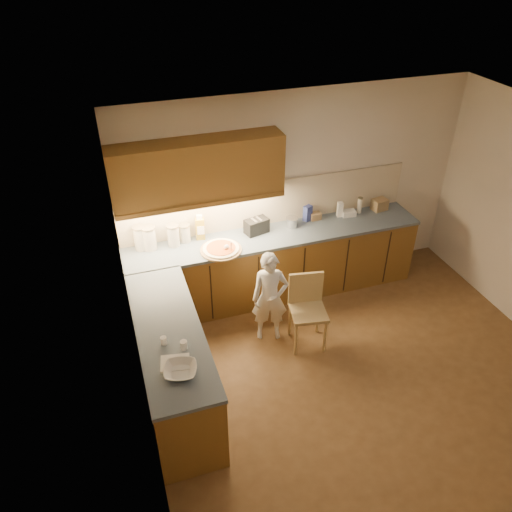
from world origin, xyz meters
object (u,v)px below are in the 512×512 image
object	(u,v)px
wooden_chair	(307,305)
oil_jug	(200,228)
toaster	(257,226)
child	(270,298)
pizza_on_board	(221,249)

from	to	relation	value
wooden_chair	oil_jug	size ratio (longest dim) A/B	2.71
wooden_chair	toaster	distance (m)	1.20
oil_jug	toaster	xyz separation A→B (m)	(0.69, -0.08, -0.06)
child	wooden_chair	world-z (taller)	child
pizza_on_board	wooden_chair	distance (m)	1.20
child	toaster	bearing A→B (deg)	96.19
wooden_chair	oil_jug	bearing A→B (deg)	139.72
oil_jug	toaster	size ratio (longest dim) A/B	1.02
pizza_on_board	child	world-z (taller)	child
pizza_on_board	wooden_chair	world-z (taller)	pizza_on_board
pizza_on_board	wooden_chair	xyz separation A→B (m)	(0.78, -0.80, -0.43)
pizza_on_board	oil_jug	world-z (taller)	oil_jug
child	wooden_chair	size ratio (longest dim) A/B	1.30
child	toaster	xyz separation A→B (m)	(0.13, 0.87, 0.44)
pizza_on_board	toaster	size ratio (longest dim) A/B	1.54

